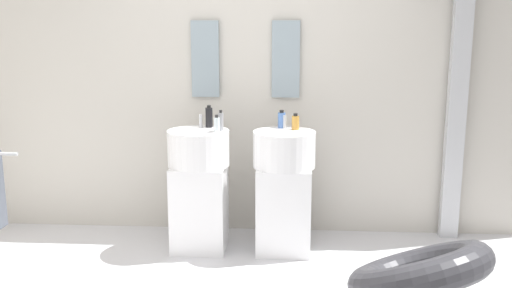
{
  "coord_description": "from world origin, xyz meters",
  "views": [
    {
      "loc": [
        0.37,
        -2.93,
        1.68
      ],
      "look_at": [
        0.15,
        0.55,
        0.95
      ],
      "focal_mm": 39.89,
      "sensor_mm": 36.0,
      "label": 1
    }
  ],
  "objects_px": {
    "pedestal_sink_right": "(284,188)",
    "pedestal_sink_left": "(199,186)",
    "shower_column": "(455,104)",
    "soap_bottle_clear": "(217,124)",
    "lounge_chair": "(419,281)",
    "soap_bottle_grey": "(221,121)",
    "soap_bottle_amber": "(295,122)",
    "soap_bottle_black": "(209,117)",
    "soap_bottle_blue": "(282,120)"
  },
  "relations": [
    {
      "from": "pedestal_sink_right",
      "to": "pedestal_sink_left",
      "type": "bearing_deg",
      "value": 180.0
    },
    {
      "from": "shower_column",
      "to": "soap_bottle_clear",
      "type": "height_order",
      "value": "shower_column"
    },
    {
      "from": "lounge_chair",
      "to": "soap_bottle_clear",
      "type": "distance_m",
      "value": 1.82
    },
    {
      "from": "soap_bottle_grey",
      "to": "soap_bottle_clear",
      "type": "xyz_separation_m",
      "value": [
        -0.02,
        -0.05,
        -0.01
      ]
    },
    {
      "from": "pedestal_sink_right",
      "to": "shower_column",
      "type": "height_order",
      "value": "shower_column"
    },
    {
      "from": "soap_bottle_clear",
      "to": "soap_bottle_amber",
      "type": "bearing_deg",
      "value": 13.23
    },
    {
      "from": "shower_column",
      "to": "soap_bottle_clear",
      "type": "relative_size",
      "value": 16.18
    },
    {
      "from": "soap_bottle_black",
      "to": "soap_bottle_grey",
      "type": "bearing_deg",
      "value": -52.56
    },
    {
      "from": "lounge_chair",
      "to": "shower_column",
      "type": "bearing_deg",
      "value": 70.24
    },
    {
      "from": "lounge_chair",
      "to": "soap_bottle_black",
      "type": "relative_size",
      "value": 6.55
    },
    {
      "from": "shower_column",
      "to": "lounge_chair",
      "type": "bearing_deg",
      "value": -109.76
    },
    {
      "from": "pedestal_sink_right",
      "to": "soap_bottle_black",
      "type": "height_order",
      "value": "soap_bottle_black"
    },
    {
      "from": "soap_bottle_blue",
      "to": "shower_column",
      "type": "bearing_deg",
      "value": 8.98
    },
    {
      "from": "pedestal_sink_right",
      "to": "soap_bottle_amber",
      "type": "xyz_separation_m",
      "value": [
        0.08,
        0.08,
        0.49
      ]
    },
    {
      "from": "soap_bottle_grey",
      "to": "soap_bottle_clear",
      "type": "relative_size",
      "value": 1.21
    },
    {
      "from": "soap_bottle_black",
      "to": "soap_bottle_grey",
      "type": "height_order",
      "value": "soap_bottle_black"
    },
    {
      "from": "shower_column",
      "to": "soap_bottle_amber",
      "type": "distance_m",
      "value": 1.27
    },
    {
      "from": "shower_column",
      "to": "soap_bottle_amber",
      "type": "relative_size",
      "value": 16.73
    },
    {
      "from": "soap_bottle_blue",
      "to": "soap_bottle_clear",
      "type": "relative_size",
      "value": 1.06
    },
    {
      "from": "pedestal_sink_left",
      "to": "shower_column",
      "type": "xyz_separation_m",
      "value": [
        1.95,
        0.36,
        0.59
      ]
    },
    {
      "from": "soap_bottle_clear",
      "to": "pedestal_sink_right",
      "type": "bearing_deg",
      "value": 6.44
    },
    {
      "from": "soap_bottle_black",
      "to": "soap_bottle_clear",
      "type": "distance_m",
      "value": 0.21
    },
    {
      "from": "pedestal_sink_right",
      "to": "soap_bottle_clear",
      "type": "distance_m",
      "value": 0.69
    },
    {
      "from": "soap_bottle_clear",
      "to": "lounge_chair",
      "type": "bearing_deg",
      "value": -43.94
    },
    {
      "from": "pedestal_sink_left",
      "to": "lounge_chair",
      "type": "xyz_separation_m",
      "value": [
        1.38,
        -1.24,
        -0.14
      ]
    },
    {
      "from": "soap_bottle_blue",
      "to": "soap_bottle_amber",
      "type": "xyz_separation_m",
      "value": [
        0.1,
        -0.07,
        -0.01
      ]
    },
    {
      "from": "lounge_chair",
      "to": "soap_bottle_blue",
      "type": "bearing_deg",
      "value": 118.69
    },
    {
      "from": "pedestal_sink_right",
      "to": "shower_column",
      "type": "distance_m",
      "value": 1.49
    },
    {
      "from": "shower_column",
      "to": "lounge_chair",
      "type": "xyz_separation_m",
      "value": [
        -0.58,
        -1.6,
        -0.73
      ]
    },
    {
      "from": "soap_bottle_black",
      "to": "soap_bottle_clear",
      "type": "height_order",
      "value": "soap_bottle_black"
    },
    {
      "from": "soap_bottle_blue",
      "to": "soap_bottle_grey",
      "type": "bearing_deg",
      "value": -161.04
    },
    {
      "from": "lounge_chair",
      "to": "soap_bottle_blue",
      "type": "height_order",
      "value": "soap_bottle_blue"
    },
    {
      "from": "pedestal_sink_right",
      "to": "soap_bottle_blue",
      "type": "distance_m",
      "value": 0.52
    },
    {
      "from": "soap_bottle_black",
      "to": "shower_column",
      "type": "bearing_deg",
      "value": 6.73
    },
    {
      "from": "soap_bottle_amber",
      "to": "soap_bottle_black",
      "type": "bearing_deg",
      "value": 174.64
    },
    {
      "from": "pedestal_sink_right",
      "to": "soap_bottle_amber",
      "type": "bearing_deg",
      "value": 44.41
    },
    {
      "from": "lounge_chair",
      "to": "soap_bottle_clear",
      "type": "height_order",
      "value": "soap_bottle_clear"
    },
    {
      "from": "shower_column",
      "to": "soap_bottle_grey",
      "type": "distance_m",
      "value": 1.82
    },
    {
      "from": "pedestal_sink_right",
      "to": "soap_bottle_grey",
      "type": "height_order",
      "value": "soap_bottle_grey"
    },
    {
      "from": "shower_column",
      "to": "soap_bottle_black",
      "type": "relative_size",
      "value": 12.16
    },
    {
      "from": "lounge_chair",
      "to": "soap_bottle_blue",
      "type": "relative_size",
      "value": 8.19
    },
    {
      "from": "pedestal_sink_left",
      "to": "soap_bottle_amber",
      "type": "distance_m",
      "value": 0.87
    },
    {
      "from": "soap_bottle_amber",
      "to": "pedestal_sink_right",
      "type": "bearing_deg",
      "value": -135.59
    },
    {
      "from": "soap_bottle_blue",
      "to": "soap_bottle_grey",
      "type": "height_order",
      "value": "soap_bottle_grey"
    },
    {
      "from": "soap_bottle_black",
      "to": "soap_bottle_grey",
      "type": "xyz_separation_m",
      "value": [
        0.11,
        -0.14,
        -0.01
      ]
    },
    {
      "from": "soap_bottle_amber",
      "to": "shower_column",
      "type": "bearing_deg",
      "value": 12.99
    },
    {
      "from": "pedestal_sink_right",
      "to": "shower_column",
      "type": "xyz_separation_m",
      "value": [
        1.32,
        0.36,
        0.59
      ]
    },
    {
      "from": "soap_bottle_amber",
      "to": "soap_bottle_clear",
      "type": "relative_size",
      "value": 0.97
    },
    {
      "from": "soap_bottle_black",
      "to": "soap_bottle_blue",
      "type": "distance_m",
      "value": 0.55
    },
    {
      "from": "soap_bottle_grey",
      "to": "pedestal_sink_right",
      "type": "bearing_deg",
      "value": 0.05
    }
  ]
}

